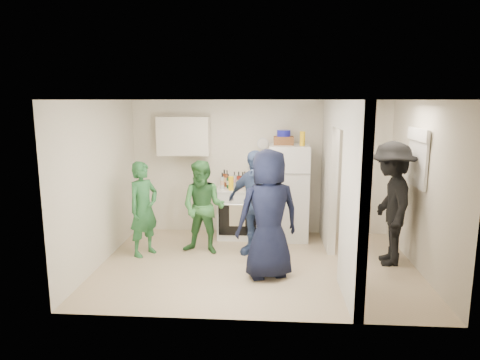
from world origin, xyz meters
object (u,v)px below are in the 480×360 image
Objects in this scene: stove at (239,212)px; wicker_basket at (284,141)px; fridge at (288,192)px; person_green_center at (203,208)px; yellow_cup_stack_top at (302,139)px; person_denim at (255,203)px; person_green_left at (144,209)px; person_navy at (268,214)px; person_nook at (390,203)px; blue_bowl at (284,133)px.

wicker_basket is at bearing 1.43° from stove.
fridge is 1.66m from person_green_center.
person_denim is (-0.80, -0.75, -0.98)m from yellow_cup_stack_top.
person_green_left is at bearing -144.65° from stove.
person_denim is (-0.48, -0.90, -0.93)m from wicker_basket.
person_green_center is at bearing -148.72° from fridge.
wicker_basket reaches higher than person_navy.
stove is at bearing 70.96° from person_green_center.
wicker_basket is 1.89m from person_green_center.
wicker_basket is (-0.10, 0.05, 0.93)m from fridge.
stove is at bearing 178.09° from fridge.
yellow_cup_stack_top reaches higher than stove.
yellow_cup_stack_top is at bearing -25.11° from wicker_basket.
person_denim is at bearing -136.60° from yellow_cup_stack_top.
yellow_cup_stack_top reaches higher than person_green_left.
fridge is 0.90× the size of person_nook.
blue_bowl reaches higher than person_green_center.
stove is 0.60× the size of person_green_center.
blue_bowl reaches higher than yellow_cup_stack_top.
fridge is 1.80m from person_navy.
fridge is at bearing -26.57° from blue_bowl.
stove is 1.82m from person_green_left.
person_green_left is at bearing -143.28° from person_denim.
yellow_cup_stack_top reaches higher than person_denim.
stove is 0.50× the size of person_navy.
stove is at bearing 173.37° from yellow_cup_stack_top.
wicker_basket is 0.18× the size of person_nook.
stove is at bearing 141.71° from person_denim.
person_denim is at bearing -95.82° from person_navy.
wicker_basket is 1.40× the size of yellow_cup_stack_top.
person_green_left reaches higher than person_green_center.
person_navy is at bearing -97.92° from wicker_basket.
person_nook reaches higher than wicker_basket.
person_nook is at bearing -38.48° from yellow_cup_stack_top.
fridge is 4.89× the size of wicker_basket.
wicker_basket is 1.46× the size of blue_bowl.
person_denim is at bearing -124.08° from fridge.
person_green_left is 1.00× the size of person_green_center.
fridge is at bearing -1.91° from stove.
person_green_center is (-0.51, -0.89, 0.31)m from stove.
wicker_basket reaches higher than fridge.
wicker_basket is 2.03m from person_navy.
person_green_left is at bearing -86.98° from person_nook.
person_green_left is 0.90× the size of person_denim.
person_green_center is at bearing -145.32° from wicker_basket.
stove is 0.54× the size of fridge.
fridge is (0.90, -0.03, 0.40)m from stove.
yellow_cup_stack_top is (0.22, -0.10, 0.98)m from fridge.
person_green_center is at bearing -155.09° from yellow_cup_stack_top.
yellow_cup_stack_top is (0.32, -0.15, 0.05)m from wicker_basket.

